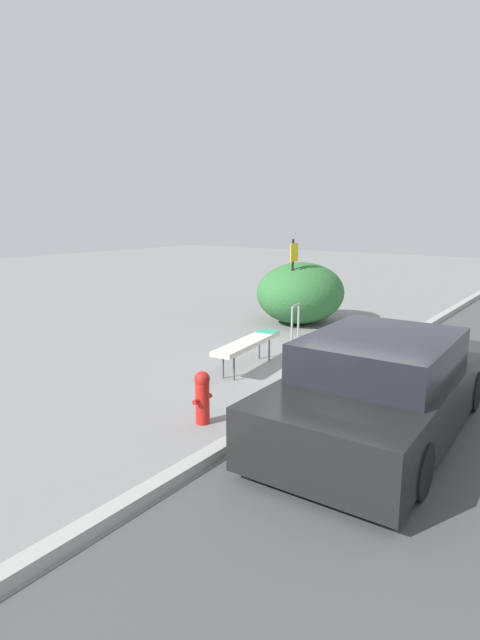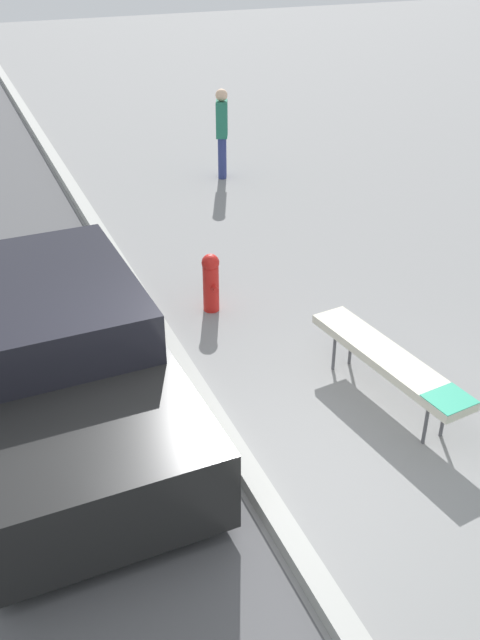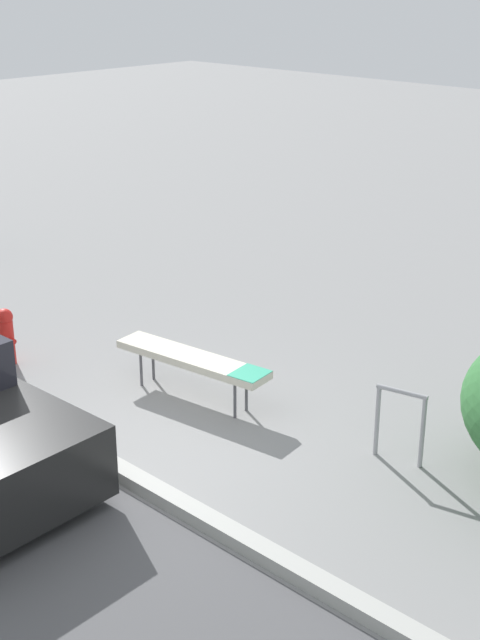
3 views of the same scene
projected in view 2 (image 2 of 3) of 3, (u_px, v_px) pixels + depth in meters
The scene contains 6 objects.
ground_plane at pixel (242, 467), 6.48m from camera, with size 60.00×60.00×0.00m, color gray.
curb at pixel (242, 462), 6.45m from camera, with size 60.00×0.20×0.13m.
bench at pixel (389, 360), 7.10m from camera, with size 2.09×0.66×0.56m.
fire_hydrant at pixel (211, 281), 8.80m from camera, with size 0.36×0.22×0.77m.
pedestrian at pixel (222, 131), 12.95m from camera, with size 0.42×0.33×1.61m.
parked_car_near at pixel (53, 353), 6.97m from camera, with size 4.73×2.02×1.36m.
Camera 2 is at (4.53, -1.91, 4.43)m, focal length 40.00 mm.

